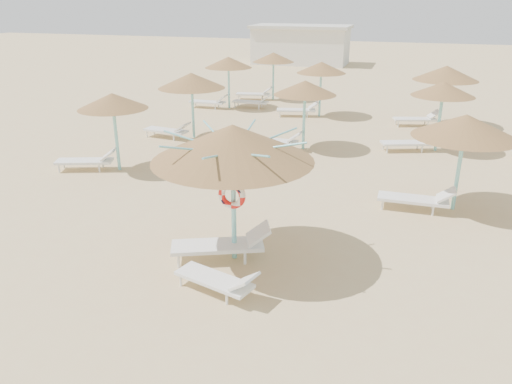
% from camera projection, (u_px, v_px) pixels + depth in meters
% --- Properties ---
extents(ground, '(120.00, 120.00, 0.00)m').
position_uv_depth(ground, '(224.00, 262.00, 11.24)').
color(ground, tan).
rests_on(ground, ground).
extents(main_palapa, '(3.48, 3.48, 3.12)m').
position_uv_depth(main_palapa, '(233.00, 143.00, 10.45)').
color(main_palapa, '#7ED6DA').
rests_on(main_palapa, ground).
extents(lounger_main_a, '(2.30, 1.48, 0.81)m').
position_uv_depth(lounger_main_a, '(224.00, 244.00, 11.24)').
color(lounger_main_a, white).
rests_on(lounger_main_a, ground).
extents(lounger_main_b, '(1.88, 1.03, 0.65)m').
position_uv_depth(lounger_main_b, '(219.00, 280.00, 9.96)').
color(lounger_main_b, white).
rests_on(lounger_main_b, ground).
extents(palapa_field, '(19.55, 16.41, 2.72)m').
position_uv_depth(palapa_field, '(353.00, 85.00, 19.65)').
color(palapa_field, '#7ED6DA').
rests_on(palapa_field, ground).
extents(service_hut, '(8.40, 4.40, 3.25)m').
position_uv_depth(service_hut, '(301.00, 44.00, 43.39)').
color(service_hut, silver).
rests_on(service_hut, ground).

